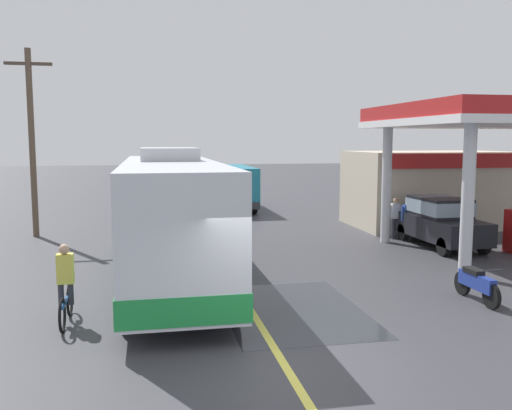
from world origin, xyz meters
TOP-DOWN VIEW (x-y plane):
  - ground at (0.00, 20.00)m, footprint 120.00×120.00m
  - lane_divider_stripe at (0.00, 15.00)m, footprint 0.16×50.00m
  - wet_puddle_patch at (0.94, 2.84)m, footprint 3.13×4.53m
  - coach_bus_main at (-1.66, 6.24)m, footprint 2.60×11.04m
  - gas_station_roadside at (10.34, 11.84)m, footprint 9.10×11.95m
  - car_at_pump at (8.24, 9.14)m, footprint 1.70×4.20m
  - minibus_opposing_lane at (2.41, 21.46)m, footprint 2.04×6.13m
  - cyclist_on_shoulder at (-4.04, 2.90)m, footprint 0.34×1.82m
  - motorcycle_parked_forecourt at (5.50, 2.64)m, footprint 0.55×1.80m
  - pedestrian_near_pump at (7.33, 10.92)m, footprint 0.55×0.22m
  - pedestrian_by_shop at (7.62, 10.46)m, footprint 0.55×0.22m
  - utility_pole_roadside at (-6.81, 14.31)m, footprint 1.80×0.24m

SIDE VIEW (x-z plane):
  - ground at x=0.00m, z-range 0.00..0.00m
  - wet_puddle_patch at x=0.94m, z-range 0.00..0.01m
  - lane_divider_stripe at x=0.00m, z-range 0.00..0.01m
  - motorcycle_parked_forecourt at x=5.50m, z-range -0.02..0.90m
  - cyclist_on_shoulder at x=-4.04m, z-range -0.08..1.64m
  - pedestrian_near_pump at x=7.33m, z-range 0.10..1.76m
  - pedestrian_by_shop at x=7.62m, z-range 0.10..1.76m
  - car_at_pump at x=8.24m, z-range 0.10..1.92m
  - minibus_opposing_lane at x=2.41m, z-range 0.25..2.69m
  - coach_bus_main at x=-1.66m, z-range -0.12..3.56m
  - gas_station_roadside at x=10.34m, z-range 0.08..5.18m
  - utility_pole_roadside at x=-6.81m, z-range 0.18..7.68m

